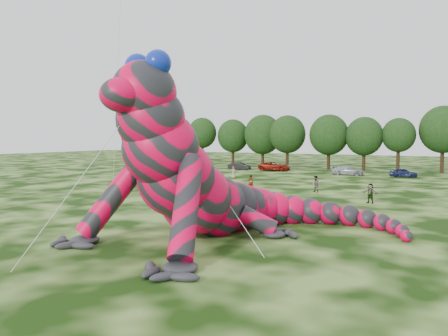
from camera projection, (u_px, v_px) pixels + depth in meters
ground at (219, 257)px, 20.75m from camera, size 240.00×240.00×0.00m
inflatable_gecko at (213, 150)px, 25.21m from camera, size 20.66×23.01×9.90m
tree_0 at (136, 141)px, 98.29m from camera, size 6.91×6.22×9.51m
tree_1 at (155, 140)px, 94.29m from camera, size 6.74×6.07×9.81m
tree_2 at (177, 141)px, 92.38m from camera, size 7.04×6.34×9.64m
tree_3 at (202, 141)px, 87.42m from camera, size 5.81×5.23×9.44m
tree_4 at (233, 142)px, 85.98m from camera, size 6.22×5.60×9.06m
tree_5 at (263, 141)px, 82.61m from camera, size 7.16×6.44×9.80m
tree_6 at (287, 142)px, 78.43m from camera, size 6.52×5.86×9.49m
tree_7 at (329, 142)px, 74.98m from camera, size 6.68×6.01×9.48m
tree_8 at (364, 144)px, 72.36m from camera, size 6.14×5.53×8.94m
tree_9 at (398, 145)px, 70.17m from camera, size 5.27×4.74×8.68m
tree_10 at (443, 139)px, 68.17m from camera, size 7.09×6.38×10.50m
car_0 at (188, 165)px, 77.88m from camera, size 4.00×2.03×1.31m
car_1 at (239, 166)px, 74.39m from camera, size 3.98×1.51×1.30m
car_2 at (275, 166)px, 72.62m from camera, size 5.58×2.97×1.49m
car_3 at (347, 171)px, 64.25m from camera, size 4.81×2.29×1.35m
car_4 at (403, 173)px, 60.91m from camera, size 3.93×2.10×1.27m
spectator_4 at (233, 172)px, 59.13m from camera, size 1.02×0.85×1.78m
spectator_5 at (370, 193)px, 37.33m from camera, size 1.64×0.96×1.69m
spectator_0 at (251, 183)px, 46.46m from camera, size 0.65×0.49×1.62m
spectator_1 at (316, 184)px, 44.38m from camera, size 1.03×0.94×1.71m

